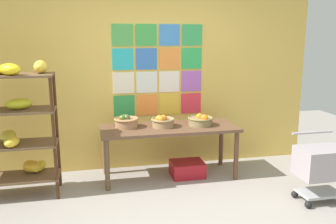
{
  "coord_description": "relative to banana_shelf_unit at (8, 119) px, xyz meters",
  "views": [
    {
      "loc": [
        -0.77,
        -3.0,
        1.84
      ],
      "look_at": [
        0.1,
        1.03,
        0.96
      ],
      "focal_mm": 38.35,
      "sensor_mm": 36.0,
      "label": 1
    }
  ],
  "objects": [
    {
      "name": "fruit_basket_back_right",
      "position": [
        1.35,
        0.29,
        -0.16
      ],
      "size": [
        0.32,
        0.32,
        0.17
      ],
      "color": "#A77751",
      "rests_on": "display_table"
    },
    {
      "name": "back_wall_with_art",
      "position": [
        1.71,
        0.68,
        0.46
      ],
      "size": [
        4.73,
        0.07,
        2.75
      ],
      "color": "#E0B751",
      "rests_on": "ground"
    },
    {
      "name": "display_table",
      "position": [
        1.9,
        0.19,
        -0.31
      ],
      "size": [
        1.77,
        0.67,
        0.68
      ],
      "color": "brown",
      "rests_on": "ground"
    },
    {
      "name": "fruit_basket_centre",
      "position": [
        1.82,
        0.21,
        -0.16
      ],
      "size": [
        0.31,
        0.31,
        0.17
      ],
      "color": "#997950",
      "rests_on": "display_table"
    },
    {
      "name": "fruit_basket_right",
      "position": [
        2.32,
        0.18,
        -0.17
      ],
      "size": [
        0.34,
        0.34,
        0.16
      ],
      "color": "olive",
      "rests_on": "display_table"
    },
    {
      "name": "shopping_cart",
      "position": [
        3.4,
        -0.89,
        -0.48
      ],
      "size": [
        0.54,
        0.41,
        0.76
      ],
      "rotation": [
        0.0,
        0.0,
        -0.2
      ],
      "color": "black",
      "rests_on": "ground"
    },
    {
      "name": "produce_crate_under_table",
      "position": [
        2.14,
        0.15,
        -0.82
      ],
      "size": [
        0.43,
        0.35,
        0.2
      ],
      "primitive_type": "cube",
      "color": "#A81822",
      "rests_on": "ground"
    },
    {
      "name": "banana_shelf_unit",
      "position": [
        0.0,
        0.0,
        0.0
      ],
      "size": [
        1.03,
        0.55,
        1.57
      ],
      "color": "#412311",
      "rests_on": "ground"
    }
  ]
}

